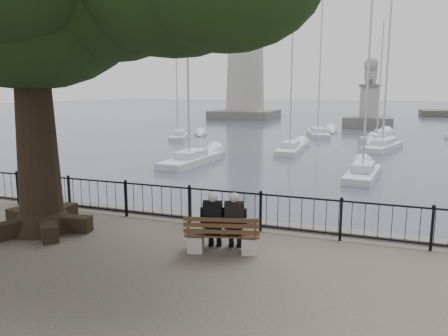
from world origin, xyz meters
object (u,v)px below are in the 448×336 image
at_px(bench, 222,239).
at_px(lion_monument, 369,110).
at_px(lighthouse, 246,38).
at_px(person_right, 234,224).
at_px(person_left, 213,223).

height_order(bench, lion_monument, lion_monument).
relative_size(bench, lighthouse, 0.06).
height_order(person_right, lion_monument, lion_monument).
xyz_separation_m(person_left, lion_monument, (1.63, 49.14, 0.54)).
height_order(person_left, lighthouse, lighthouse).
relative_size(lighthouse, lion_monument, 3.53).
bearing_deg(bench, lion_monument, 88.36).
bearing_deg(bench, person_left, 169.82).
relative_size(person_left, person_right, 1.00).
xyz_separation_m(person_left, person_right, (0.46, 0.12, 0.00)).
xyz_separation_m(lighthouse, lion_monument, (20.00, -12.07, -10.78)).
relative_size(person_left, lighthouse, 0.05).
bearing_deg(lighthouse, person_right, -72.87).
xyz_separation_m(bench, lion_monument, (1.41, 49.18, 0.87)).
bearing_deg(person_right, lighthouse, 107.13).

